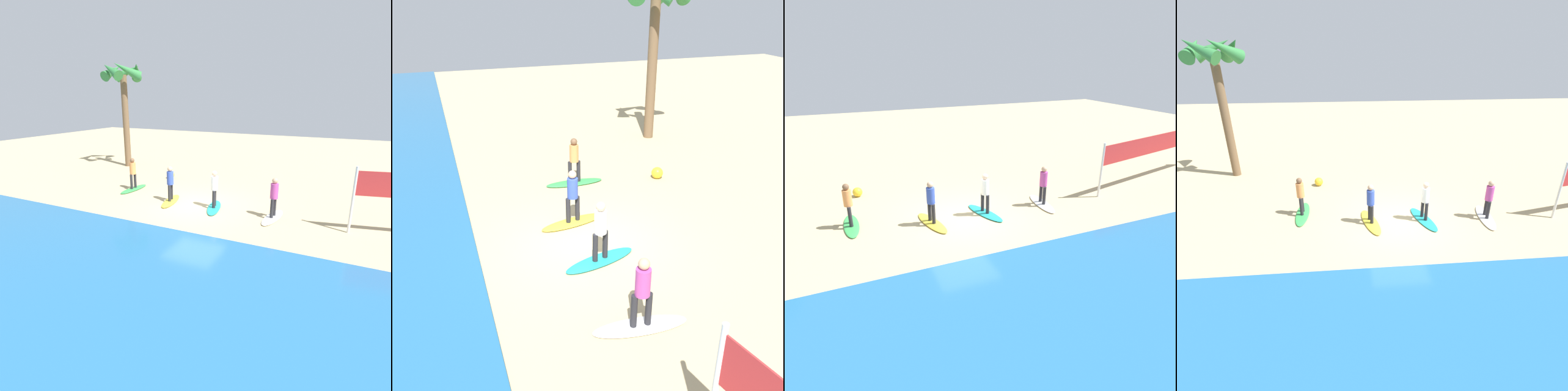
% 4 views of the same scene
% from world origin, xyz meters
% --- Properties ---
extents(ground_plane, '(60.00, 60.00, 0.00)m').
position_xyz_m(ground_plane, '(0.00, 0.00, 0.00)').
color(ground_plane, tan).
extents(surfboard_white, '(0.76, 2.14, 0.09)m').
position_xyz_m(surfboard_white, '(-3.65, 0.10, 0.04)').
color(surfboard_white, white).
rests_on(surfboard_white, ground).
extents(surfer_white, '(0.32, 0.46, 1.64)m').
position_xyz_m(surfer_white, '(-3.65, 0.10, 1.04)').
color(surfer_white, '#232328').
rests_on(surfer_white, surfboard_white).
extents(surfboard_teal, '(1.10, 2.17, 0.09)m').
position_xyz_m(surfboard_teal, '(-0.99, 0.01, 0.04)').
color(surfboard_teal, teal).
rests_on(surfboard_teal, ground).
extents(surfer_teal, '(0.32, 0.45, 1.64)m').
position_xyz_m(surfer_teal, '(-0.99, 0.01, 1.04)').
color(surfer_teal, '#232328').
rests_on(surfer_teal, surfboard_teal).
extents(surfboard_yellow, '(0.99, 2.17, 0.09)m').
position_xyz_m(surfboard_yellow, '(1.25, 0.04, 0.04)').
color(surfboard_yellow, yellow).
rests_on(surfboard_yellow, ground).
extents(surfer_yellow, '(0.32, 0.45, 1.64)m').
position_xyz_m(surfer_yellow, '(1.25, 0.04, 1.04)').
color(surfer_yellow, '#232328').
rests_on(surfer_yellow, surfboard_yellow).
extents(surfboard_green, '(0.59, 2.11, 0.09)m').
position_xyz_m(surfboard_green, '(4.12, -0.92, 0.04)').
color(surfboard_green, green).
rests_on(surfboard_green, ground).
extents(surfer_green, '(0.32, 0.46, 1.64)m').
position_xyz_m(surfer_green, '(4.12, -0.92, 1.04)').
color(surfer_green, '#232328').
rests_on(surfer_green, surfboard_green).
extents(volleyball_net, '(8.92, 1.91, 2.50)m').
position_xyz_m(volleyball_net, '(-10.92, -0.58, 1.79)').
color(volleyball_net, silver).
rests_on(volleyball_net, ground).
extents(beach_ball, '(0.43, 0.43, 0.43)m').
position_xyz_m(beach_ball, '(3.60, -4.01, 0.22)').
color(beach_ball, yellow).
rests_on(beach_ball, ground).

